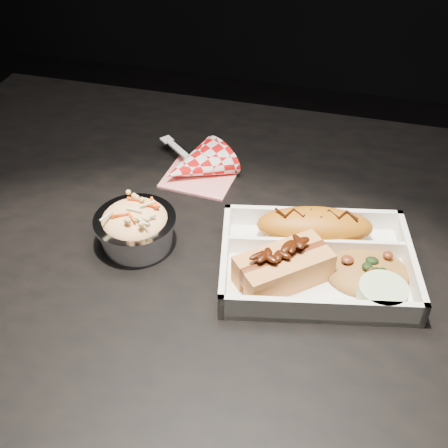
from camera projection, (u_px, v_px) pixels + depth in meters
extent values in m
cube|color=black|center=(240.00, 250.00, 0.80)|extent=(1.20, 0.80, 0.03)
cylinder|color=black|center=(58.00, 229.00, 1.41)|extent=(0.05, 0.05, 0.72)
cube|color=white|center=(315.00, 269.00, 0.75)|extent=(0.28, 0.23, 0.01)
cube|color=white|center=(312.00, 219.00, 0.80)|extent=(0.25, 0.06, 0.04)
cube|color=white|center=(322.00, 311.00, 0.67)|extent=(0.25, 0.06, 0.04)
cube|color=white|center=(225.00, 258.00, 0.74)|extent=(0.04, 0.18, 0.04)
cube|color=white|center=(410.00, 265.00, 0.73)|extent=(0.04, 0.18, 0.04)
cube|color=white|center=(315.00, 249.00, 0.76)|extent=(0.23, 0.05, 0.03)
ellipsoid|color=#B26211|center=(315.00, 226.00, 0.77)|extent=(0.17, 0.10, 0.05)
cube|color=#D78C49|center=(290.00, 277.00, 0.70)|extent=(0.11, 0.10, 0.04)
cube|color=#D78C49|center=(276.00, 260.00, 0.73)|extent=(0.11, 0.10, 0.04)
cylinder|color=maroon|center=(284.00, 263.00, 0.71)|extent=(0.11, 0.10, 0.03)
ellipsoid|color=#AD7032|center=(368.00, 266.00, 0.72)|extent=(0.13, 0.11, 0.03)
cylinder|color=#BAD5A1|center=(382.00, 296.00, 0.69)|extent=(0.06, 0.06, 0.03)
cylinder|color=silver|center=(136.00, 232.00, 0.78)|extent=(0.10, 0.10, 0.04)
cylinder|color=silver|center=(135.00, 220.00, 0.76)|extent=(0.11, 0.11, 0.01)
ellipsoid|color=beige|center=(135.00, 220.00, 0.76)|extent=(0.09, 0.09, 0.04)
cube|color=red|center=(199.00, 178.00, 0.91)|extent=(0.12, 0.10, 0.00)
cone|color=red|center=(195.00, 166.00, 0.91)|extent=(0.15, 0.15, 0.10)
cube|color=white|center=(177.00, 149.00, 0.94)|extent=(0.05, 0.05, 0.00)
cube|color=white|center=(167.00, 140.00, 0.96)|extent=(0.03, 0.03, 0.00)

